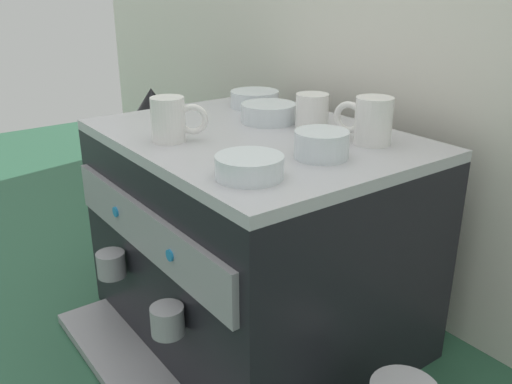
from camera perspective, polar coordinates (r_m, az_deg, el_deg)
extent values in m
plane|color=#28563D|center=(1.25, 0.00, -13.53)|extent=(4.00, 4.00, 0.00)
cube|color=silver|center=(1.26, 12.71, 14.36)|extent=(2.80, 0.03, 1.14)
cube|color=black|center=(1.14, 0.00, -5.01)|extent=(0.62, 0.47, 0.41)
cube|color=#B7B7BC|center=(1.06, 0.00, 5.51)|extent=(0.62, 0.47, 0.02)
cube|color=#939399|center=(0.99, -11.42, -3.93)|extent=(0.57, 0.01, 0.09)
cylinder|color=#1E7AB7|center=(1.08, -14.23, -1.99)|extent=(0.02, 0.01, 0.02)
cylinder|color=#1E7AB7|center=(0.90, -8.84, -6.46)|extent=(0.02, 0.01, 0.02)
cube|color=#939399|center=(1.13, -12.42, -17.69)|extent=(0.52, 0.12, 0.02)
cylinder|color=#939399|center=(1.13, -14.70, -7.23)|extent=(0.06, 0.06, 0.05)
cylinder|color=#939399|center=(0.95, -9.11, -12.94)|extent=(0.06, 0.06, 0.05)
cylinder|color=white|center=(1.01, 12.01, 7.19)|extent=(0.07, 0.07, 0.08)
torus|color=white|center=(1.02, 9.54, 7.60)|extent=(0.06, 0.03, 0.06)
cylinder|color=white|center=(1.09, 5.79, 8.24)|extent=(0.06, 0.06, 0.07)
torus|color=white|center=(1.13, 6.43, 8.70)|extent=(0.04, 0.05, 0.05)
cylinder|color=white|center=(1.01, -9.04, 7.40)|extent=(0.06, 0.06, 0.08)
torus|color=white|center=(1.01, -6.53, 7.46)|extent=(0.04, 0.05, 0.06)
cylinder|color=silver|center=(1.28, -0.14, 9.57)|extent=(0.11, 0.11, 0.04)
cylinder|color=silver|center=(1.28, -0.14, 8.96)|extent=(0.06, 0.06, 0.01)
cylinder|color=silver|center=(1.14, 1.33, 8.17)|extent=(0.11, 0.11, 0.04)
cylinder|color=silver|center=(1.15, 1.32, 7.48)|extent=(0.06, 0.06, 0.01)
cylinder|color=silver|center=(0.82, -0.68, 2.64)|extent=(0.10, 0.10, 0.03)
cylinder|color=silver|center=(0.83, -0.68, 1.82)|extent=(0.06, 0.06, 0.01)
cylinder|color=silver|center=(0.92, 6.56, 4.86)|extent=(0.09, 0.09, 0.04)
cylinder|color=silver|center=(0.92, 6.52, 3.86)|extent=(0.05, 0.05, 0.01)
cylinder|color=#939399|center=(1.59, -10.12, 0.91)|extent=(0.16, 0.16, 0.33)
cone|color=black|center=(1.52, -10.66, 8.61)|extent=(0.14, 0.14, 0.10)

